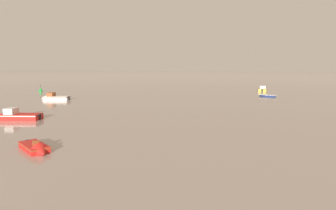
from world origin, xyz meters
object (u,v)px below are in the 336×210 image
motorboat_moored_0 (53,98)px  channel_buoy (41,90)px  motorboat_moored_1 (37,149)px  rowboat_moored_0 (267,96)px  motorboat_moored_4 (263,90)px  motorboat_moored_5 (14,117)px

motorboat_moored_0 → channel_buoy: bearing=-54.9°
motorboat_moored_1 → rowboat_moored_0: bearing=98.5°
motorboat_moored_4 → channel_buoy: bearing=112.4°
motorboat_moored_4 → motorboat_moored_0: bearing=132.8°
rowboat_moored_0 → motorboat_moored_0: size_ratio=0.66×
rowboat_moored_0 → motorboat_moored_0: bearing=47.9°
motorboat_moored_1 → motorboat_moored_5: size_ratio=0.68×
motorboat_moored_5 → motorboat_moored_1: bearing=126.5°
motorboat_moored_1 → channel_buoy: size_ratio=1.98×
motorboat_moored_1 → motorboat_moored_5: bearing=171.5°
rowboat_moored_0 → motorboat_moored_4: 15.79m
rowboat_moored_0 → motorboat_moored_4: bearing=-64.0°
motorboat_moored_1 → motorboat_moored_5: (-13.81, 11.46, 0.16)m
rowboat_moored_0 → motorboat_moored_1: bearing=91.6°
rowboat_moored_0 → channel_buoy: (-62.53, -4.26, 0.28)m
rowboat_moored_0 → motorboat_moored_5: size_ratio=0.65×
motorboat_moored_4 → channel_buoy: channel_buoy is taller
motorboat_moored_5 → channel_buoy: channel_buoy is taller
motorboat_moored_0 → channel_buoy: 22.91m
motorboat_moored_4 → motorboat_moored_5: (-35.29, -56.87, 0.02)m
motorboat_moored_0 → motorboat_moored_1: size_ratio=1.45×
motorboat_moored_1 → channel_buoy: bearing=161.3°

